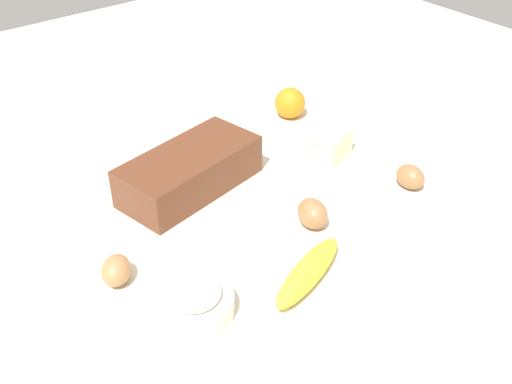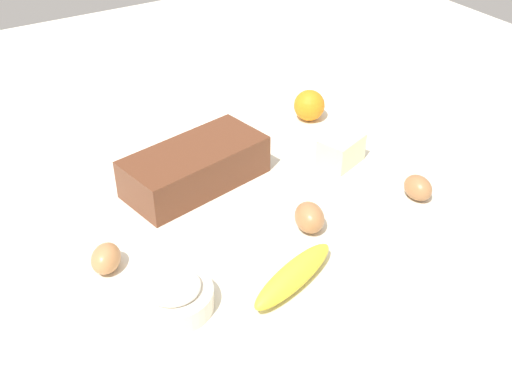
% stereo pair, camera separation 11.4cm
% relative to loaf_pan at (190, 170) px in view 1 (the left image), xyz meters
% --- Properties ---
extents(ground_plane, '(2.40, 2.40, 0.02)m').
position_rel_loaf_pan_xyz_m(ground_plane, '(0.06, -0.13, -0.05)').
color(ground_plane, silver).
extents(loaf_pan, '(0.30, 0.18, 0.08)m').
position_rel_loaf_pan_xyz_m(loaf_pan, '(0.00, 0.00, 0.00)').
color(loaf_pan, brown).
rests_on(loaf_pan, ground_plane).
extents(flour_bowl, '(0.12, 0.12, 0.06)m').
position_rel_loaf_pan_xyz_m(flour_bowl, '(-0.18, -0.28, -0.02)').
color(flour_bowl, silver).
rests_on(flour_bowl, ground_plane).
extents(banana, '(0.19, 0.10, 0.04)m').
position_rel_loaf_pan_xyz_m(banana, '(0.00, -0.34, -0.02)').
color(banana, yellow).
rests_on(banana, ground_plane).
extents(orange_fruit, '(0.07, 0.07, 0.07)m').
position_rel_loaf_pan_xyz_m(orange_fruit, '(0.35, 0.10, -0.01)').
color(orange_fruit, orange).
rests_on(orange_fruit, ground_plane).
extents(butter_block, '(0.11, 0.09, 0.06)m').
position_rel_loaf_pan_xyz_m(butter_block, '(0.29, -0.09, -0.01)').
color(butter_block, '#F4EDB2').
rests_on(butter_block, ground_plane).
extents(egg_near_butter, '(0.07, 0.08, 0.05)m').
position_rel_loaf_pan_xyz_m(egg_near_butter, '(0.11, -0.23, -0.02)').
color(egg_near_butter, '#AA7345').
rests_on(egg_near_butter, ground_plane).
extents(egg_beside_bowl, '(0.07, 0.08, 0.05)m').
position_rel_loaf_pan_xyz_m(egg_beside_bowl, '(-0.24, -0.15, -0.02)').
color(egg_beside_bowl, '#B97D4C').
rests_on(egg_beside_bowl, ground_plane).
extents(egg_loose, '(0.05, 0.06, 0.05)m').
position_rel_loaf_pan_xyz_m(egg_loose, '(0.34, -0.26, -0.02)').
color(egg_loose, '#A36D42').
rests_on(egg_loose, ground_plane).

